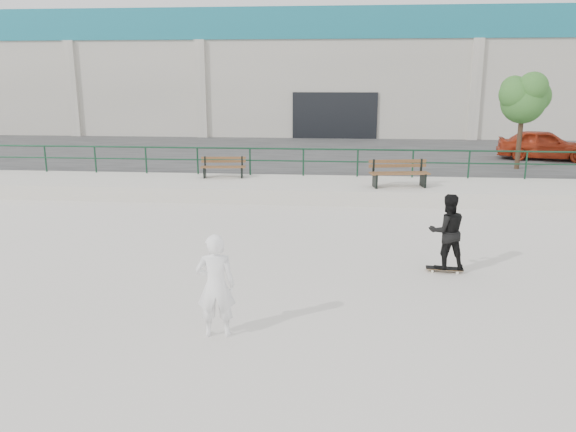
# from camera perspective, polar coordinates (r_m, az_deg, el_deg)

# --- Properties ---
(ground) EXTENTS (120.00, 120.00, 0.00)m
(ground) POSITION_cam_1_polar(r_m,az_deg,el_deg) (10.65, 3.14, -8.65)
(ground) COLOR beige
(ground) RESTS_ON ground
(ledge) EXTENTS (30.00, 3.00, 0.50)m
(ledge) POSITION_cam_1_polar(r_m,az_deg,el_deg) (19.70, 4.21, 2.70)
(ledge) COLOR beige
(ledge) RESTS_ON ground
(parking_strip) EXTENTS (60.00, 14.00, 0.50)m
(parking_strip) POSITION_cam_1_polar(r_m,az_deg,el_deg) (28.09, 4.57, 6.08)
(parking_strip) COLOR #313131
(parking_strip) RESTS_ON ground
(railing) EXTENTS (28.00, 0.06, 1.03)m
(railing) POSITION_cam_1_polar(r_m,az_deg,el_deg) (20.82, 4.34, 6.08)
(railing) COLOR #163C27
(railing) RESTS_ON ledge
(commercial_building) EXTENTS (44.20, 16.33, 8.00)m
(commercial_building) POSITION_cam_1_polar(r_m,az_deg,el_deg) (41.82, 4.97, 14.60)
(commercial_building) COLOR beige
(commercial_building) RESTS_ON ground
(bench_left) EXTENTS (1.68, 0.66, 0.75)m
(bench_left) POSITION_cam_1_polar(r_m,az_deg,el_deg) (20.72, -6.59, 4.95)
(bench_left) COLOR brown
(bench_left) RESTS_ON ledge
(bench_right) EXTENTS (2.03, 0.89, 0.91)m
(bench_right) POSITION_cam_1_polar(r_m,az_deg,el_deg) (19.14, 11.19, 4.26)
(bench_right) COLOR brown
(bench_right) RESTS_ON ledge
(tree) EXTENTS (2.13, 1.89, 3.78)m
(tree) POSITION_cam_1_polar(r_m,az_deg,el_deg) (24.13, 22.87, 11.11)
(tree) COLOR #413020
(tree) RESTS_ON parking_strip
(red_car) EXTENTS (4.13, 2.31, 1.33)m
(red_car) POSITION_cam_1_polar(r_m,az_deg,el_deg) (27.49, 24.54, 6.62)
(red_car) COLOR #A52D14
(red_car) RESTS_ON parking_strip
(skateboard) EXTENTS (0.80, 0.27, 0.09)m
(skateboard) POSITION_cam_1_polar(r_m,az_deg,el_deg) (12.59, 15.61, -5.18)
(skateboard) COLOR black
(skateboard) RESTS_ON ground
(standing_skater) EXTENTS (0.86, 0.72, 1.62)m
(standing_skater) POSITION_cam_1_polar(r_m,az_deg,el_deg) (12.35, 15.87, -1.52)
(standing_skater) COLOR black
(standing_skater) RESTS_ON skateboard
(seated_skater) EXTENTS (0.67, 0.49, 1.71)m
(seated_skater) POSITION_cam_1_polar(r_m,az_deg,el_deg) (9.07, -7.35, -7.04)
(seated_skater) COLOR white
(seated_skater) RESTS_ON ground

